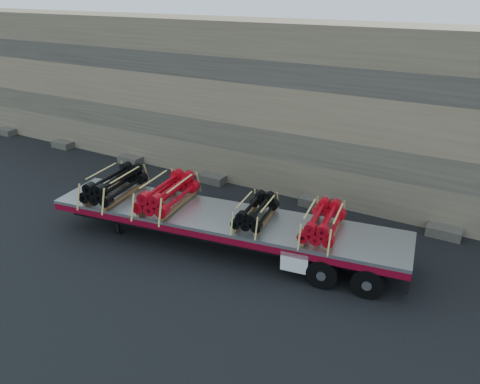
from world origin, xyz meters
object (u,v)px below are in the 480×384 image
Objects in this scene: bundle_midrear at (256,212)px; bundle_rear at (323,223)px; trailer at (223,231)px; bundle_midfront at (168,194)px; bundle_front at (115,185)px.

bundle_midrear is 2.20m from bundle_rear.
trailer is 2.35m from bundle_midfront.
bundle_front is (-4.24, -0.65, 1.05)m from trailer.
bundle_front is 1.26× the size of bundle_midrear.
bundle_rear is (5.41, 0.83, -0.07)m from bundle_midfront.
bundle_front reaches higher than bundle_midrear.
bundle_midrear is (1.17, 0.18, 0.96)m from trailer.
bundle_rear is at bearing 0.00° from bundle_front.
bundle_midfront is 1.18× the size of bundle_rear.
bundle_rear is at bearing 0.00° from trailer.
bundle_midrear is 0.92× the size of bundle_rear.
bundle_front reaches higher than trailer.
trailer is 4.91× the size of bundle_front.
trailer is 6.21× the size of bundle_midrear.
bundle_front is 0.99× the size of bundle_midfront.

